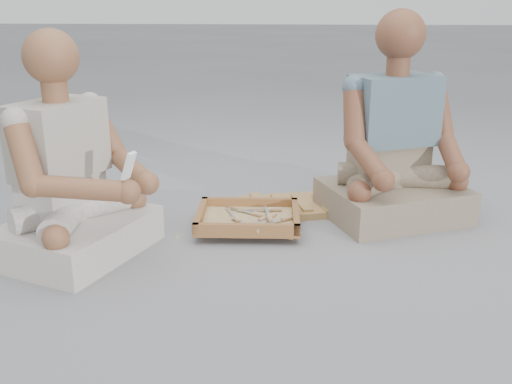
# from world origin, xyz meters

# --- Properties ---
(ground) EXTENTS (60.00, 60.00, 0.00)m
(ground) POSITION_xyz_m (0.00, 0.00, 0.00)
(ground) COLOR gray
(ground) RESTS_ON ground
(carved_panel) EXTENTS (0.60, 0.48, 0.03)m
(carved_panel) POSITION_xyz_m (0.05, 0.70, 0.02)
(carved_panel) COLOR #A46F3F
(carved_panel) RESTS_ON ground
(tool_tray) EXTENTS (0.51, 0.42, 0.06)m
(tool_tray) POSITION_xyz_m (-0.15, 0.40, 0.06)
(tool_tray) COLOR brown
(tool_tray) RESTS_ON carved_panel
(chisel_0) EXTENTS (0.14, 0.19, 0.02)m
(chisel_0) POSITION_xyz_m (-0.08, 0.38, 0.06)
(chisel_0) COLOR silver
(chisel_0) RESTS_ON tool_tray
(chisel_1) EXTENTS (0.11, 0.21, 0.02)m
(chisel_1) POSITION_xyz_m (-0.20, 0.38, 0.07)
(chisel_1) COLOR silver
(chisel_1) RESTS_ON tool_tray
(chisel_2) EXTENTS (0.10, 0.21, 0.02)m
(chisel_2) POSITION_xyz_m (-0.04, 0.41, 0.06)
(chisel_2) COLOR silver
(chisel_2) RESTS_ON tool_tray
(chisel_3) EXTENTS (0.18, 0.15, 0.02)m
(chisel_3) POSITION_xyz_m (0.03, 0.38, 0.07)
(chisel_3) COLOR silver
(chisel_3) RESTS_ON tool_tray
(chisel_4) EXTENTS (0.22, 0.05, 0.02)m
(chisel_4) POSITION_xyz_m (-0.05, 0.51, 0.07)
(chisel_4) COLOR silver
(chisel_4) RESTS_ON tool_tray
(chisel_5) EXTENTS (0.06, 0.22, 0.02)m
(chisel_5) POSITION_xyz_m (-0.04, 0.39, 0.08)
(chisel_5) COLOR silver
(chisel_5) RESTS_ON tool_tray
(chisel_6) EXTENTS (0.16, 0.18, 0.02)m
(chisel_6) POSITION_xyz_m (-0.11, 0.26, 0.07)
(chisel_6) COLOR silver
(chisel_6) RESTS_ON tool_tray
(chisel_7) EXTENTS (0.20, 0.12, 0.02)m
(chisel_7) POSITION_xyz_m (-0.11, 0.44, 0.07)
(chisel_7) COLOR silver
(chisel_7) RESTS_ON tool_tray
(wood_chip_0) EXTENTS (0.02, 0.02, 0.00)m
(wood_chip_0) POSITION_xyz_m (-0.07, 0.68, 0.00)
(wood_chip_0) COLOR tan
(wood_chip_0) RESTS_ON ground
(wood_chip_1) EXTENTS (0.02, 0.02, 0.00)m
(wood_chip_1) POSITION_xyz_m (0.10, 0.38, 0.00)
(wood_chip_1) COLOR tan
(wood_chip_1) RESTS_ON ground
(wood_chip_2) EXTENTS (0.02, 0.02, 0.00)m
(wood_chip_2) POSITION_xyz_m (-0.47, 0.27, 0.00)
(wood_chip_2) COLOR tan
(wood_chip_2) RESTS_ON ground
(wood_chip_3) EXTENTS (0.02, 0.02, 0.00)m
(wood_chip_3) POSITION_xyz_m (0.05, 0.34, 0.00)
(wood_chip_3) COLOR tan
(wood_chip_3) RESTS_ON ground
(wood_chip_4) EXTENTS (0.02, 0.02, 0.00)m
(wood_chip_4) POSITION_xyz_m (0.06, 0.30, 0.00)
(wood_chip_4) COLOR tan
(wood_chip_4) RESTS_ON ground
(wood_chip_5) EXTENTS (0.02, 0.02, 0.00)m
(wood_chip_5) POSITION_xyz_m (0.05, 0.44, 0.00)
(wood_chip_5) COLOR tan
(wood_chip_5) RESTS_ON ground
(wood_chip_6) EXTENTS (0.02, 0.02, 0.00)m
(wood_chip_6) POSITION_xyz_m (0.03, 0.79, 0.00)
(wood_chip_6) COLOR tan
(wood_chip_6) RESTS_ON ground
(wood_chip_7) EXTENTS (0.02, 0.02, 0.00)m
(wood_chip_7) POSITION_xyz_m (-0.01, 0.47, 0.00)
(wood_chip_7) COLOR tan
(wood_chip_7) RESTS_ON ground
(wood_chip_8) EXTENTS (0.02, 0.02, 0.00)m
(wood_chip_8) POSITION_xyz_m (-0.17, 0.80, 0.00)
(wood_chip_8) COLOR tan
(wood_chip_8) RESTS_ON ground
(craftsman) EXTENTS (0.71, 0.73, 0.95)m
(craftsman) POSITION_xyz_m (-0.86, 0.07, 0.32)
(craftsman) COLOR beige
(craftsman) RESTS_ON ground
(companion) EXTENTS (0.80, 0.74, 1.02)m
(companion) POSITION_xyz_m (0.56, 0.66, 0.34)
(companion) COLOR gray
(companion) RESTS_ON ground
(mobile_phone) EXTENTS (0.06, 0.06, 0.11)m
(mobile_phone) POSITION_xyz_m (-0.55, -0.10, 0.45)
(mobile_phone) COLOR white
(mobile_phone) RESTS_ON craftsman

